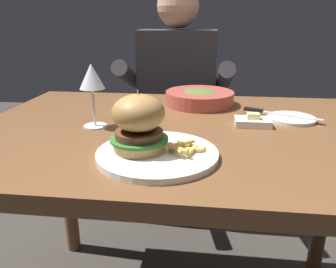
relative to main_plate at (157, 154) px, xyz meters
name	(u,v)px	position (x,y,z in m)	size (l,w,h in m)	color
dining_table	(186,158)	(0.05, 0.22, -0.10)	(1.21, 0.82, 0.74)	brown
main_plate	(157,154)	(0.00, 0.00, 0.00)	(0.27, 0.27, 0.01)	white
burger_sandwich	(139,123)	(-0.04, 0.00, 0.07)	(0.13, 0.13, 0.13)	tan
fries_pile	(185,147)	(0.06, 0.01, 0.02)	(0.09, 0.10, 0.02)	#EABC5B
wine_glass	(92,79)	(-0.21, 0.19, 0.13)	(0.07, 0.07, 0.18)	silver
bread_plate	(292,118)	(0.36, 0.32, 0.00)	(0.14, 0.14, 0.01)	white
table_knife	(275,113)	(0.31, 0.35, 0.01)	(0.22, 0.12, 0.01)	silver
butter_dish	(253,121)	(0.24, 0.26, 0.00)	(0.10, 0.07, 0.04)	white
soup_bowl	(200,97)	(0.08, 0.48, 0.02)	(0.24, 0.24, 0.05)	#B24C42
diner_person	(177,117)	(-0.04, 0.91, -0.18)	(0.51, 0.36, 1.18)	#282833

